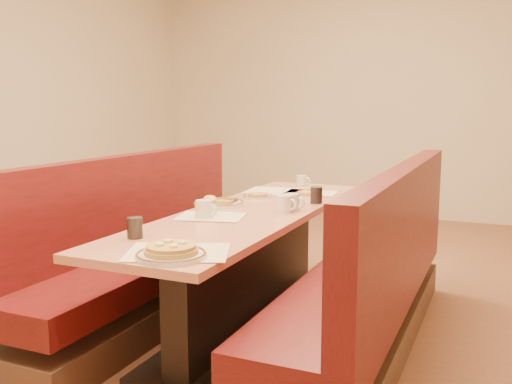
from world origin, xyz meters
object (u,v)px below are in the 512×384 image
at_px(diner_table, 251,271).
at_px(coffee_mug_c, 292,202).
at_px(booth_left, 149,260).
at_px(coffee_mug_d, 302,181).
at_px(booth_right, 371,289).
at_px(soda_tumbler_near, 135,228).
at_px(soda_tumbler_mid, 316,195).
at_px(coffee_mug_b, 204,209).
at_px(pancake_plate, 171,253).
at_px(eggs_plate, 218,202).
at_px(coffee_mug_a, 285,204).

distance_m(diner_table, coffee_mug_c, 0.49).
relative_size(booth_left, coffee_mug_d, 22.93).
distance_m(booth_right, coffee_mug_c, 0.68).
distance_m(soda_tumbler_near, soda_tumbler_mid, 1.36).
distance_m(coffee_mug_c, soda_tumbler_mid, 0.30).
distance_m(booth_right, soda_tumbler_mid, 0.75).
bearing_deg(booth_left, coffee_mug_b, -27.77).
relative_size(booth_left, booth_right, 1.00).
relative_size(coffee_mug_d, soda_tumbler_mid, 1.03).
relative_size(booth_left, coffee_mug_c, 19.06).
distance_m(diner_table, coffee_mug_d, 1.18).
distance_m(coffee_mug_b, soda_tumbler_near, 0.56).
bearing_deg(coffee_mug_b, pancake_plate, -67.79).
bearing_deg(coffee_mug_c, coffee_mug_b, -127.50).
relative_size(coffee_mug_d, soda_tumbler_near, 1.08).
relative_size(eggs_plate, coffee_mug_c, 2.40).
xyz_separation_m(pancake_plate, coffee_mug_b, (-0.28, 0.79, 0.03)).
xyz_separation_m(eggs_plate, soda_tumbler_near, (0.05, -0.94, 0.03)).
relative_size(coffee_mug_a, soda_tumbler_mid, 1.24).
distance_m(coffee_mug_b, coffee_mug_c, 0.56).
distance_m(pancake_plate, coffee_mug_b, 0.83).
xyz_separation_m(diner_table, coffee_mug_b, (-0.14, -0.31, 0.43)).
relative_size(soda_tumbler_near, soda_tumbler_mid, 0.95).
relative_size(diner_table, pancake_plate, 8.45).
xyz_separation_m(booth_left, coffee_mug_c, (0.96, 0.11, 0.44)).
bearing_deg(soda_tumbler_mid, coffee_mug_c, -100.64).
bearing_deg(pancake_plate, coffee_mug_c, 85.89).
bearing_deg(coffee_mug_d, pancake_plate, -86.28).
bearing_deg(soda_tumbler_near, coffee_mug_c, 66.07).
height_order(coffee_mug_a, coffee_mug_b, coffee_mug_b).
bearing_deg(coffee_mug_a, booth_left, -170.07).
bearing_deg(coffee_mug_d, coffee_mug_b, -94.64).
relative_size(pancake_plate, eggs_plate, 0.94).
distance_m(booth_right, coffee_mug_b, 1.03).
distance_m(diner_table, soda_tumbler_mid, 0.65).
bearing_deg(coffee_mug_a, coffee_mug_d, 111.99).
distance_m(pancake_plate, soda_tumbler_near, 0.42).
bearing_deg(soda_tumbler_near, eggs_plate, 92.91).
relative_size(booth_left, coffee_mug_b, 18.81).
relative_size(coffee_mug_a, coffee_mug_d, 1.21).
bearing_deg(booth_left, coffee_mug_d, 58.53).
xyz_separation_m(pancake_plate, soda_tumbler_near, (-0.35, 0.23, 0.03)).
relative_size(booth_right, coffee_mug_a, 19.01).
height_order(pancake_plate, soda_tumbler_near, soda_tumbler_near).
xyz_separation_m(coffee_mug_c, soda_tumbler_near, (-0.43, -0.97, -0.00)).
xyz_separation_m(coffee_mug_a, coffee_mug_c, (0.02, 0.08, -0.00)).
bearing_deg(eggs_plate, diner_table, -17.09).
distance_m(coffee_mug_a, soda_tumbler_near, 0.99).
distance_m(coffee_mug_a, coffee_mug_d, 1.10).
relative_size(booth_right, eggs_plate, 7.94).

